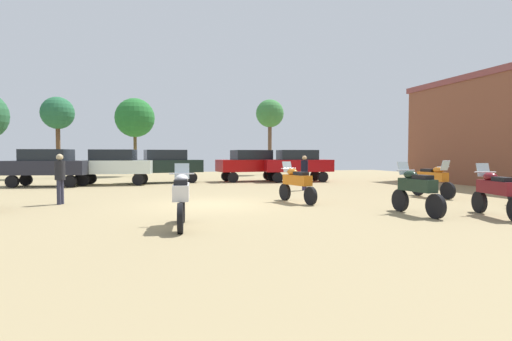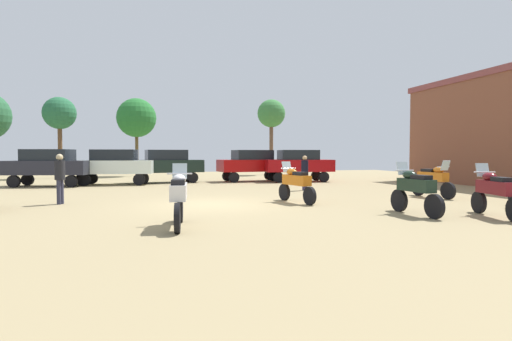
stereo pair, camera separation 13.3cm
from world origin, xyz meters
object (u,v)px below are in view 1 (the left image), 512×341
Objects in this scene: car_3 at (251,163)px; tree_4 at (270,115)px; car_5 at (297,163)px; tree_3 at (135,118)px; motorcycle_4 at (416,189)px; motorcycle_9 at (496,191)px; person_1 at (60,175)px; motorcycle_2 at (433,179)px; motorcycle_5 at (181,196)px; tree_5 at (58,114)px; car_2 at (165,164)px; motorcycle_1 at (297,182)px; car_4 at (114,164)px; car_1 at (47,165)px; person_2 at (304,170)px.

car_3 is 0.70× the size of tree_4.
car_5 is 0.71× the size of tree_3.
motorcycle_9 is at bearing -29.47° from motorcycle_4.
motorcycle_4 is 1.24× the size of person_1.
motorcycle_2 is 5.09m from motorcycle_9.
motorcycle_5 is at bearing 179.58° from motorcycle_4.
motorcycle_4 is 0.48× the size of car_3.
car_3 is 14.86m from tree_5.
tree_4 is (9.04, 7.84, 3.94)m from car_2.
tree_3 is at bearing 93.59° from motorcycle_1.
motorcycle_4 is at bearing -96.55° from tree_4.
car_4 reaches higher than motorcycle_5.
car_5 is at bearing 66.07° from motorcycle_5.
car_3 reaches higher than motorcycle_9.
car_4 is 2.58× the size of person_1.
tree_5 reaches higher than motorcycle_4.
motorcycle_2 is 0.37× the size of tree_5.
car_1 and car_2 have the same top height.
tree_5 is at bearing 113.98° from motorcycle_5.
car_3 is 11.67m from tree_3.
tree_3 is (4.27, 9.54, 3.43)m from car_1.
motorcycle_2 is at bearing -121.08° from car_4.
person_2 is at bearing 88.52° from motorcycle_4.
motorcycle_4 is at bearing -126.56° from car_1.
car_1 is at bearing 129.73° from motorcycle_4.
motorcycle_4 is 16.46m from car_2.
tree_4 reaches higher than tree_3.
person_1 is 0.28× the size of tree_3.
car_2 is 3.03m from car_4.
motorcycle_4 is 26.21m from tree_5.
tree_5 is at bearing 119.31° from motorcycle_4.
motorcycle_5 is at bearing -170.84° from motorcycle_9.
car_4 is at bearing -45.68° from motorcycle_2.
car_5 is 0.69× the size of tree_4.
tree_3 is (-8.24, 15.30, 3.63)m from person_2.
car_1 is at bearing -145.51° from person_1.
car_2 is (-6.40, 15.16, 0.43)m from motorcycle_4.
motorcycle_4 is 0.47× the size of car_1.
motorcycle_5 is 0.47× the size of car_2.
car_1 reaches higher than motorcycle_9.
motorcycle_1 is at bearing 145.81° from motorcycle_9.
motorcycle_9 is 18.90m from car_4.
car_2 is at bearing -76.45° from tree_3.
motorcycle_1 is 0.98× the size of motorcycle_9.
motorcycle_2 is 25.41m from tree_5.
motorcycle_1 is at bearing 119.42° from motorcycle_4.
car_5 is 14.22m from tree_3.
car_4 is 9.11m from person_1.
person_2 is 0.27× the size of tree_3.
car_3 is at bearing 57.70° from person_2.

